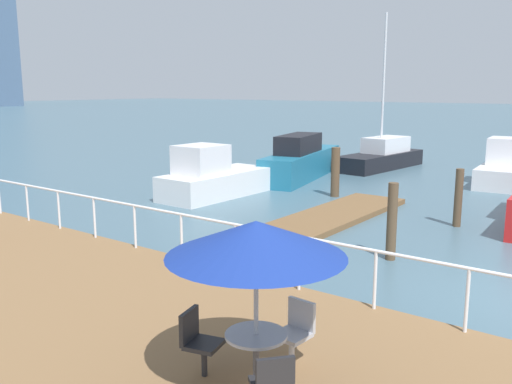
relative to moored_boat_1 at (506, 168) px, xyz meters
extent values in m
plane|color=#476675|center=(-13.87, 16.10, -0.76)|extent=(300.00, 300.00, 0.00)
cube|color=brown|center=(-11.86, 3.01, -0.67)|extent=(11.03, 2.00, 0.18)
cylinder|color=white|center=(-17.02, -3.23, 0.17)|extent=(0.06, 0.06, 1.05)
cylinder|color=white|center=(-17.02, -1.68, 0.17)|extent=(0.06, 0.06, 1.05)
cylinder|color=white|center=(-17.02, -0.12, 0.17)|extent=(0.06, 0.06, 1.05)
cylinder|color=white|center=(-17.02, 1.44, 0.17)|extent=(0.06, 0.06, 1.05)
cylinder|color=white|center=(-17.02, 2.99, 0.17)|extent=(0.06, 0.06, 1.05)
cylinder|color=white|center=(-17.02, 4.55, 0.17)|extent=(0.06, 0.06, 1.05)
cylinder|color=white|center=(-17.02, 6.11, 0.17)|extent=(0.06, 0.06, 1.05)
cylinder|color=white|center=(-17.02, 7.66, 0.17)|extent=(0.06, 0.06, 1.05)
cylinder|color=white|center=(-17.02, 9.22, 0.17)|extent=(0.06, 0.06, 1.05)
cylinder|color=white|center=(-17.02, 5.33, 0.69)|extent=(0.06, 29.58, 0.06)
cylinder|color=brown|center=(-6.66, 4.77, 0.22)|extent=(0.34, 0.34, 1.94)
cylinder|color=brown|center=(-8.62, -0.56, 0.14)|extent=(0.24, 0.24, 1.80)
cylinder|color=brown|center=(-13.00, -0.27, 0.22)|extent=(0.25, 0.25, 1.94)
cube|color=white|center=(-0.16, -0.01, -0.31)|extent=(4.16, 2.29, 0.89)
cube|color=white|center=(0.36, 0.03, 0.72)|extent=(1.75, 1.70, 1.18)
cube|color=white|center=(-9.35, 8.59, -0.27)|extent=(4.95, 2.05, 0.97)
cube|color=white|center=(-10.22, 8.60, 0.78)|extent=(1.78, 1.60, 1.12)
cube|color=black|center=(1.62, 6.57, -0.34)|extent=(6.29, 2.44, 0.82)
cube|color=white|center=(2.13, 6.52, 0.47)|extent=(2.90, 1.74, 0.81)
cylinder|color=silver|center=(1.62, 6.57, 3.65)|extent=(0.12, 0.12, 7.17)
cube|color=#1E6B8C|center=(-3.55, 8.25, -0.13)|extent=(7.45, 3.19, 1.26)
cube|color=black|center=(-4.07, 8.13, 0.92)|extent=(3.43, 1.97, 0.85)
cylinder|color=#ADADB2|center=(-20.32, -1.55, 0.36)|extent=(0.80, 0.80, 0.04)
cylinder|color=#4C4C51|center=(-20.32, -1.55, 0.00)|extent=(0.08, 0.08, 0.72)
cylinder|color=#B2B2B7|center=(-20.32, -1.55, 0.71)|extent=(0.06, 0.06, 2.14)
cone|color=navy|center=(-20.32, -1.55, 1.63)|extent=(2.26, 2.26, 0.45)
cube|color=#B7B7BC|center=(-19.57, -1.61, 0.09)|extent=(0.47, 0.47, 0.06)
cube|color=#B7B7BC|center=(-19.35, -1.63, 0.32)|extent=(0.10, 0.44, 0.45)
cylinder|color=#B7B7BC|center=(-19.57, -1.61, -0.13)|extent=(0.08, 0.08, 0.45)
cube|color=#262628|center=(-20.50, -0.83, 0.09)|extent=(0.54, 0.54, 0.06)
cube|color=#262628|center=(-20.56, -0.61, 0.32)|extent=(0.44, 0.17, 0.45)
cylinder|color=#262628|center=(-20.50, -0.83, -0.13)|extent=(0.08, 0.08, 0.45)
cube|color=#262628|center=(-20.95, -2.29, 0.32)|extent=(0.37, 0.33, 0.45)
camera|label=1|loc=(-25.52, -5.44, 3.45)|focal=38.45mm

